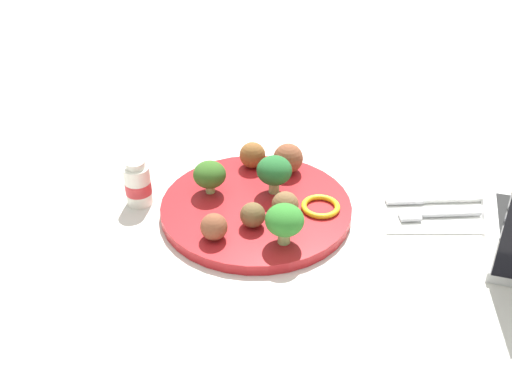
# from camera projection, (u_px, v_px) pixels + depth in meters

# --- Properties ---
(ground_plane) EXTENTS (4.00, 4.00, 0.00)m
(ground_plane) POSITION_uv_depth(u_px,v_px,m) (256.00, 212.00, 0.85)
(ground_plane) COLOR silver
(plate) EXTENTS (0.28, 0.28, 0.02)m
(plate) POSITION_uv_depth(u_px,v_px,m) (256.00, 208.00, 0.84)
(plate) COLOR red
(plate) RESTS_ON ground_plane
(broccoli_floret_far_rim) EXTENTS (0.05, 0.05, 0.05)m
(broccoli_floret_far_rim) POSITION_uv_depth(u_px,v_px,m) (210.00, 175.00, 0.85)
(broccoli_floret_far_rim) COLOR #A3CE74
(broccoli_floret_far_rim) RESTS_ON plate
(broccoli_floret_front_left) EXTENTS (0.05, 0.05, 0.06)m
(broccoli_floret_front_left) POSITION_uv_depth(u_px,v_px,m) (274.00, 171.00, 0.84)
(broccoli_floret_front_left) COLOR #A5C47A
(broccoli_floret_front_left) RESTS_ON plate
(broccoli_floret_back_right) EXTENTS (0.05, 0.05, 0.06)m
(broccoli_floret_back_right) POSITION_uv_depth(u_px,v_px,m) (285.00, 221.00, 0.74)
(broccoli_floret_back_right) COLOR #A1BF6E
(broccoli_floret_back_right) RESTS_ON plate
(meatball_far_rim) EXTENTS (0.04, 0.04, 0.04)m
(meatball_far_rim) POSITION_uv_depth(u_px,v_px,m) (253.00, 215.00, 0.79)
(meatball_far_rim) COLOR brown
(meatball_far_rim) RESTS_ON plate
(meatball_mid_right) EXTENTS (0.04, 0.04, 0.04)m
(meatball_mid_right) POSITION_uv_depth(u_px,v_px,m) (214.00, 227.00, 0.76)
(meatball_mid_right) COLOR brown
(meatball_mid_right) RESTS_ON plate
(meatball_back_right) EXTENTS (0.04, 0.04, 0.04)m
(meatball_back_right) POSITION_uv_depth(u_px,v_px,m) (285.00, 205.00, 0.80)
(meatball_back_right) COLOR brown
(meatball_back_right) RESTS_ON plate
(meatball_front_left) EXTENTS (0.05, 0.05, 0.05)m
(meatball_front_left) POSITION_uv_depth(u_px,v_px,m) (288.00, 158.00, 0.90)
(meatball_front_left) COLOR brown
(meatball_front_left) RESTS_ON plate
(meatball_center) EXTENTS (0.04, 0.04, 0.04)m
(meatball_center) POSITION_uv_depth(u_px,v_px,m) (252.00, 155.00, 0.92)
(meatball_center) COLOR brown
(meatball_center) RESTS_ON plate
(pepper_ring_near_rim) EXTENTS (0.08, 0.08, 0.01)m
(pepper_ring_near_rim) POSITION_uv_depth(u_px,v_px,m) (321.00, 206.00, 0.83)
(pepper_ring_near_rim) COLOR yellow
(pepper_ring_near_rim) RESTS_ON plate
(napkin) EXTENTS (0.18, 0.13, 0.01)m
(napkin) POSITION_uv_depth(u_px,v_px,m) (436.00, 209.00, 0.85)
(napkin) COLOR white
(napkin) RESTS_ON ground_plane
(fork) EXTENTS (0.12, 0.03, 0.01)m
(fork) POSITION_uv_depth(u_px,v_px,m) (435.00, 213.00, 0.83)
(fork) COLOR silver
(fork) RESTS_ON napkin
(knife) EXTENTS (0.15, 0.03, 0.01)m
(knife) POSITION_uv_depth(u_px,v_px,m) (429.00, 199.00, 0.86)
(knife) COLOR white
(knife) RESTS_ON napkin
(yogurt_bottle) EXTENTS (0.04, 0.04, 0.07)m
(yogurt_bottle) POSITION_uv_depth(u_px,v_px,m) (138.00, 185.00, 0.85)
(yogurt_bottle) COLOR white
(yogurt_bottle) RESTS_ON ground_plane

